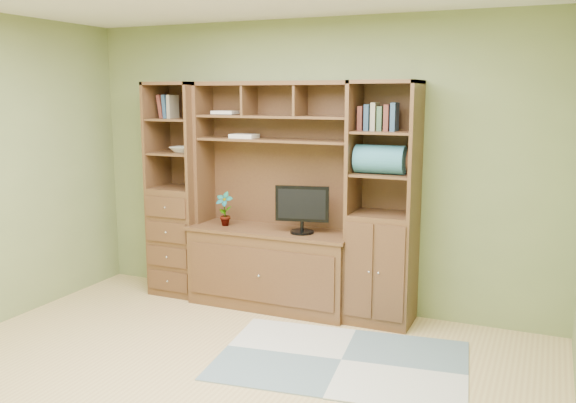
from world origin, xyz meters
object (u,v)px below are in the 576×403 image
at_px(center_hutch, 271,197).
at_px(right_tower, 383,204).
at_px(left_tower, 179,190).
at_px(monitor, 302,201).

bearing_deg(center_hutch, right_tower, 2.23).
xyz_separation_m(left_tower, monitor, (1.32, -0.07, -0.01)).
height_order(center_hutch, left_tower, same).
xyz_separation_m(left_tower, right_tower, (2.02, 0.00, 0.00)).
bearing_deg(monitor, left_tower, 164.52).
relative_size(right_tower, monitor, 3.54).
xyz_separation_m(center_hutch, monitor, (0.32, -0.03, -0.01)).
bearing_deg(left_tower, right_tower, 0.00).
bearing_deg(left_tower, monitor, -3.25).
height_order(left_tower, monitor, left_tower).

